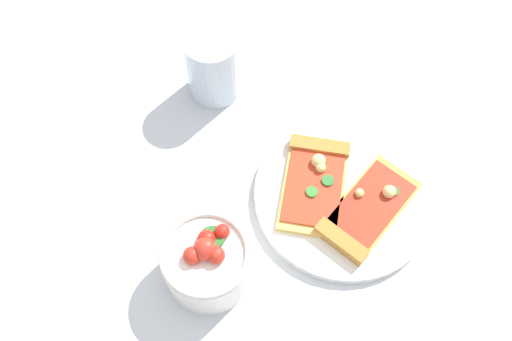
% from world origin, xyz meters
% --- Properties ---
extents(ground_plane, '(2.40, 2.40, 0.00)m').
position_xyz_m(ground_plane, '(0.00, 0.00, 0.00)').
color(ground_plane, silver).
rests_on(ground_plane, ground).
extents(plate, '(0.24, 0.24, 0.01)m').
position_xyz_m(plate, '(-0.03, -0.00, 0.01)').
color(plate, white).
rests_on(plate, ground_plane).
extents(pizza_slice_near, '(0.15, 0.16, 0.02)m').
position_xyz_m(pizza_slice_near, '(-0.07, -0.02, 0.02)').
color(pizza_slice_near, gold).
rests_on(pizza_slice_near, plate).
extents(pizza_slice_far, '(0.16, 0.13, 0.03)m').
position_xyz_m(pizza_slice_far, '(-0.00, 0.03, 0.02)').
color(pizza_slice_far, '#E5B256').
rests_on(pizza_slice_far, plate).
extents(salad_bowl, '(0.11, 0.11, 0.09)m').
position_xyz_m(salad_bowl, '(-0.09, 0.19, 0.04)').
color(salad_bowl, white).
rests_on(salad_bowl, ground_plane).
extents(soda_glass, '(0.08, 0.08, 0.11)m').
position_xyz_m(soda_glass, '(0.18, 0.14, 0.05)').
color(soda_glass, silver).
rests_on(soda_glass, ground_plane).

